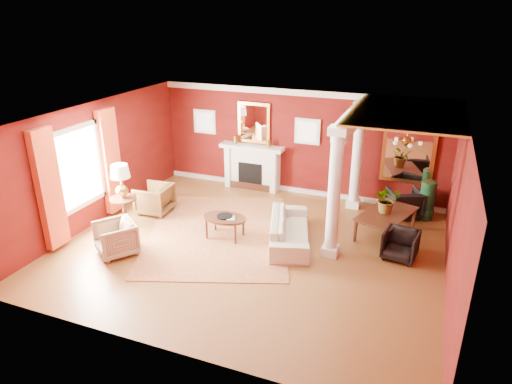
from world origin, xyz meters
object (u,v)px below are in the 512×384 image
at_px(sofa, 290,225).
at_px(armchair_leopard, 154,198).
at_px(armchair_stripe, 116,237).
at_px(dining_table, 387,218).
at_px(side_table, 121,185).
at_px(coffee_table, 225,219).

bearing_deg(sofa, armchair_leopard, 69.21).
bearing_deg(sofa, armchair_stripe, 102.54).
distance_m(sofa, dining_table, 2.27).
bearing_deg(armchair_leopard, dining_table, 95.06).
bearing_deg(armchair_stripe, side_table, 154.99).
xyz_separation_m(armchair_leopard, armchair_stripe, (0.41, -2.10, -0.02)).
bearing_deg(armchair_leopard, side_table, -18.10).
height_order(sofa, dining_table, dining_table).
bearing_deg(coffee_table, armchair_leopard, 165.45).
bearing_deg(dining_table, side_table, 125.81).
relative_size(sofa, side_table, 1.37).
distance_m(armchair_leopard, dining_table, 5.74).
height_order(armchair_leopard, dining_table, dining_table).
xyz_separation_m(armchair_stripe, dining_table, (5.27, 2.94, 0.05)).
bearing_deg(coffee_table, dining_table, 22.55).
relative_size(sofa, armchair_leopard, 2.57).
bearing_deg(side_table, dining_table, 16.49).
distance_m(sofa, coffee_table, 1.48).
xyz_separation_m(armchair_stripe, coffee_table, (1.84, 1.52, 0.07)).
distance_m(coffee_table, dining_table, 3.71).
distance_m(armchair_leopard, coffee_table, 2.33).
xyz_separation_m(coffee_table, dining_table, (3.43, 1.42, -0.02)).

